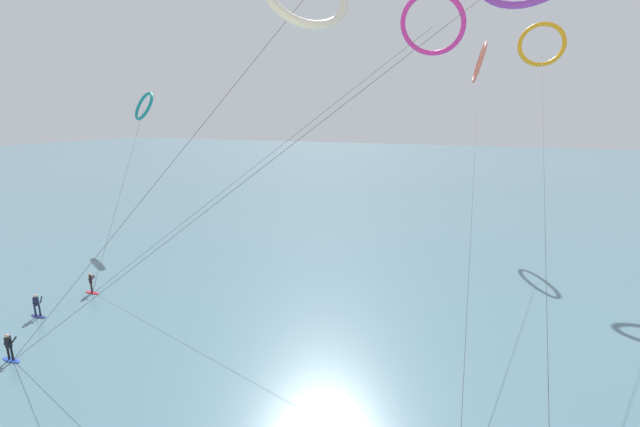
% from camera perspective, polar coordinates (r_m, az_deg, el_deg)
% --- Properties ---
extents(sea_water, '(400.00, 200.00, 0.08)m').
position_cam_1_polar(sea_water, '(108.79, 16.63, 5.38)').
color(sea_water, slate).
rests_on(sea_water, ground).
extents(surfer_navy, '(1.40, 0.72, 1.70)m').
position_cam_1_polar(surfer_navy, '(36.18, -34.21, -10.51)').
color(surfer_navy, navy).
rests_on(surfer_navy, ground).
extents(surfer_crimson, '(1.40, 0.72, 1.70)m').
position_cam_1_polar(surfer_crimson, '(38.47, -28.80, -8.48)').
color(surfer_crimson, red).
rests_on(surfer_crimson, ground).
extents(surfer_cobalt, '(1.40, 0.60, 1.70)m').
position_cam_1_polar(surfer_cobalt, '(31.12, -36.72, -14.62)').
color(surfer_cobalt, '#2647B7').
rests_on(surfer_cobalt, ground).
extents(kite_coral, '(2.60, 45.08, 22.38)m').
position_cam_1_polar(kite_coral, '(55.41, 20.95, 18.67)').
color(kite_coral, '#EA7260').
rests_on(kite_coral, ground).
extents(kite_magenta, '(26.87, 9.39, 21.70)m').
position_cam_1_polar(kite_magenta, '(30.87, 15.03, 23.65)').
color(kite_magenta, '#CC288E').
rests_on(kite_magenta, ground).
extents(kite_teal, '(12.35, 19.92, 16.83)m').
position_cam_1_polar(kite_teal, '(55.91, -22.93, 13.36)').
color(kite_teal, teal).
rests_on(kite_teal, ground).
extents(kite_amber, '(4.45, 39.50, 23.00)m').
position_cam_1_polar(kite_amber, '(49.30, 28.04, 19.71)').
color(kite_amber, orange).
rests_on(kite_amber, ground).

